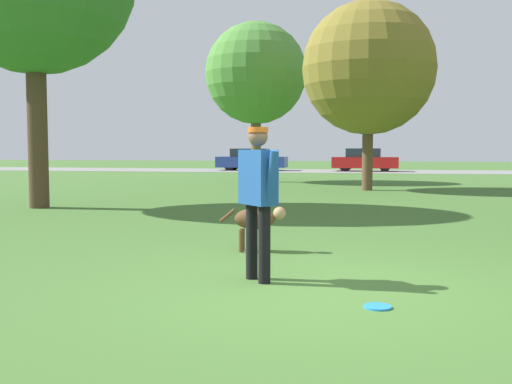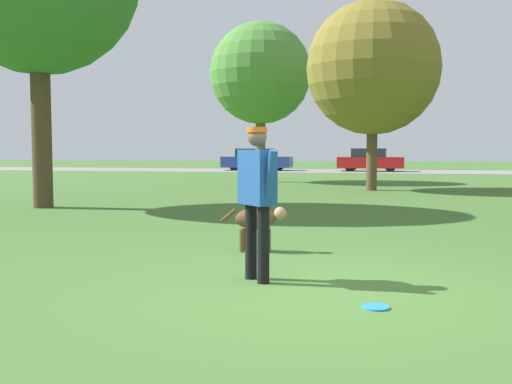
{
  "view_description": "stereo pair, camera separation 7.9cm",
  "coord_description": "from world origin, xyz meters",
  "px_view_note": "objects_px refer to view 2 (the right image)",
  "views": [
    {
      "loc": [
        0.66,
        -6.04,
        1.44
      ],
      "look_at": [
        -0.72,
        1.18,
        0.9
      ],
      "focal_mm": 42.0,
      "sensor_mm": 36.0,
      "label": 1
    },
    {
      "loc": [
        0.73,
        -6.02,
        1.44
      ],
      "look_at": [
        -0.72,
        1.18,
        0.9
      ],
      "focal_mm": 42.0,
      "sensor_mm": 36.0,
      "label": 2
    }
  ],
  "objects_px": {
    "person": "(257,190)",
    "parked_car_red": "(370,160)",
    "dog": "(258,221)",
    "tree_far_left": "(261,74)",
    "tree_mid_center": "(373,68)",
    "parked_car_blue": "(257,160)",
    "frisbee": "(375,307)"
  },
  "relations": [
    {
      "from": "dog",
      "to": "tree_mid_center",
      "type": "relative_size",
      "value": 0.15
    },
    {
      "from": "person",
      "to": "frisbee",
      "type": "distance_m",
      "value": 1.83
    },
    {
      "from": "parked_car_blue",
      "to": "parked_car_red",
      "type": "height_order",
      "value": "parked_car_red"
    },
    {
      "from": "frisbee",
      "to": "tree_far_left",
      "type": "bearing_deg",
      "value": 103.94
    },
    {
      "from": "person",
      "to": "parked_car_red",
      "type": "bearing_deg",
      "value": 136.25
    },
    {
      "from": "frisbee",
      "to": "tree_mid_center",
      "type": "bearing_deg",
      "value": 90.68
    },
    {
      "from": "dog",
      "to": "tree_far_left",
      "type": "height_order",
      "value": "tree_far_left"
    },
    {
      "from": "person",
      "to": "parked_car_blue",
      "type": "bearing_deg",
      "value": 149.2
    },
    {
      "from": "person",
      "to": "parked_car_red",
      "type": "xyz_separation_m",
      "value": [
        0.86,
        31.34,
        -0.3
      ]
    },
    {
      "from": "person",
      "to": "parked_car_red",
      "type": "height_order",
      "value": "person"
    },
    {
      "from": "dog",
      "to": "parked_car_blue",
      "type": "bearing_deg",
      "value": 94.42
    },
    {
      "from": "tree_far_left",
      "to": "parked_car_blue",
      "type": "relative_size",
      "value": 1.51
    },
    {
      "from": "tree_mid_center",
      "to": "parked_car_red",
      "type": "relative_size",
      "value": 1.56
    },
    {
      "from": "parked_car_red",
      "to": "person",
      "type": "bearing_deg",
      "value": -88.76
    },
    {
      "from": "frisbee",
      "to": "tree_far_left",
      "type": "xyz_separation_m",
      "value": [
        -4.88,
        19.65,
        4.56
      ]
    },
    {
      "from": "person",
      "to": "dog",
      "type": "relative_size",
      "value": 1.78
    },
    {
      "from": "parked_car_red",
      "to": "dog",
      "type": "bearing_deg",
      "value": -89.54
    },
    {
      "from": "tree_far_left",
      "to": "person",
      "type": "bearing_deg",
      "value": -79.1
    },
    {
      "from": "tree_far_left",
      "to": "parked_car_red",
      "type": "xyz_separation_m",
      "value": [
        4.47,
        12.57,
        -3.88
      ]
    },
    {
      "from": "frisbee",
      "to": "tree_far_left",
      "type": "distance_m",
      "value": 20.75
    },
    {
      "from": "dog",
      "to": "parked_car_red",
      "type": "distance_m",
      "value": 29.54
    },
    {
      "from": "tree_mid_center",
      "to": "parked_car_blue",
      "type": "bearing_deg",
      "value": 113.59
    },
    {
      "from": "person",
      "to": "dog",
      "type": "bearing_deg",
      "value": 148.76
    },
    {
      "from": "frisbee",
      "to": "parked_car_blue",
      "type": "relative_size",
      "value": 0.06
    },
    {
      "from": "dog",
      "to": "tree_mid_center",
      "type": "height_order",
      "value": "tree_mid_center"
    },
    {
      "from": "dog",
      "to": "parked_car_red",
      "type": "xyz_separation_m",
      "value": [
        1.21,
        29.51,
        0.26
      ]
    },
    {
      "from": "person",
      "to": "tree_far_left",
      "type": "distance_m",
      "value": 19.45
    },
    {
      "from": "frisbee",
      "to": "parked_car_blue",
      "type": "distance_m",
      "value": 33.18
    },
    {
      "from": "person",
      "to": "tree_mid_center",
      "type": "bearing_deg",
      "value": 133.53
    },
    {
      "from": "tree_mid_center",
      "to": "parked_car_red",
      "type": "bearing_deg",
      "value": 90.76
    },
    {
      "from": "dog",
      "to": "tree_mid_center",
      "type": "distance_m",
      "value": 13.23
    },
    {
      "from": "frisbee",
      "to": "dog",
      "type": "bearing_deg",
      "value": 120.86
    }
  ]
}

